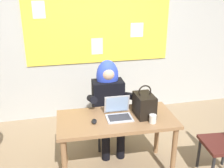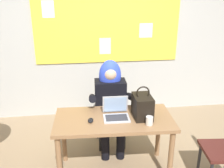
{
  "view_description": "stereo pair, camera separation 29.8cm",
  "coord_description": "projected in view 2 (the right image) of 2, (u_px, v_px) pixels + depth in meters",
  "views": [
    {
      "loc": [
        -0.8,
        -2.51,
        2.14
      ],
      "look_at": [
        -0.11,
        0.34,
        1.04
      ],
      "focal_mm": 41.21,
      "sensor_mm": 36.0,
      "label": 1
    },
    {
      "loc": [
        -0.5,
        -2.57,
        2.14
      ],
      "look_at": [
        -0.11,
        0.34,
        1.04
      ],
      "focal_mm": 41.21,
      "sensor_mm": 36.0,
      "label": 2
    }
  ],
  "objects": [
    {
      "name": "computer_mouse",
      "position": [
        91.0,
        120.0,
        2.86
      ],
      "size": [
        0.07,
        0.11,
        0.03
      ],
      "primitive_type": "ellipsoid",
      "rotation": [
        0.0,
        0.0,
        -0.15
      ],
      "color": "black",
      "rests_on": "desk_main"
    },
    {
      "name": "person_costumed",
      "position": [
        111.0,
        99.0,
        3.48
      ],
      "size": [
        0.61,
        0.62,
        1.25
      ],
      "rotation": [
        0.0,
        0.0,
        -1.61
      ],
      "color": "black",
      "rests_on": "ground"
    },
    {
      "name": "handbag",
      "position": [
        142.0,
        106.0,
        2.94
      ],
      "size": [
        0.2,
        0.3,
        0.38
      ],
      "rotation": [
        0.0,
        0.0,
        -0.01
      ],
      "color": "black",
      "rests_on": "desk_main"
    },
    {
      "name": "chair_at_desk",
      "position": [
        110.0,
        110.0,
        3.68
      ],
      "size": [
        0.43,
        0.43,
        0.9
      ],
      "rotation": [
        0.0,
        0.0,
        -1.55
      ],
      "color": "black",
      "rests_on": "ground"
    },
    {
      "name": "wall_back_bulletin",
      "position": [
        108.0,
        36.0,
        4.3
      ],
      "size": [
        5.61,
        1.87,
        2.74
      ],
      "color": "#B2B2AD",
      "rests_on": "ground"
    },
    {
      "name": "laptop",
      "position": [
        116.0,
        113.0,
        2.96
      ],
      "size": [
        0.3,
        0.28,
        0.23
      ],
      "rotation": [
        0.0,
        0.0,
        -0.03
      ],
      "color": "#B7B7BC",
      "rests_on": "desk_main"
    },
    {
      "name": "desk_main",
      "position": [
        114.0,
        126.0,
        2.98
      ],
      "size": [
        1.38,
        0.72,
        0.74
      ],
      "rotation": [
        0.0,
        0.0,
        -0.05
      ],
      "color": "#8E6642",
      "rests_on": "ground"
    },
    {
      "name": "coffee_mug",
      "position": [
        149.0,
        121.0,
        2.79
      ],
      "size": [
        0.08,
        0.08,
        0.09
      ],
      "primitive_type": "cylinder",
      "color": "silver",
      "rests_on": "desk_main"
    }
  ]
}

